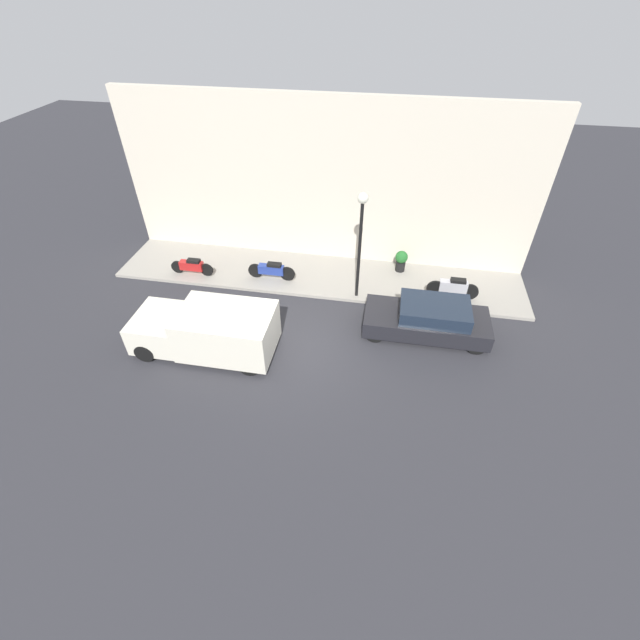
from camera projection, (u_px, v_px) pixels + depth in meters
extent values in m
plane|color=#2D2D33|center=(294.00, 351.00, 14.53)|extent=(60.00, 60.00, 0.00)
cube|color=gray|center=(318.00, 275.00, 17.95)|extent=(3.03, 16.74, 0.12)
cube|color=beige|center=(325.00, 184.00, 17.11)|extent=(0.30, 16.74, 6.66)
cube|color=black|center=(426.00, 322.00, 14.98)|extent=(1.78, 4.30, 0.61)
cube|color=#192333|center=(435.00, 310.00, 14.59)|extent=(1.57, 2.36, 0.50)
cylinder|color=black|center=(375.00, 334.00, 14.73)|extent=(0.20, 0.60, 0.60)
cylinder|color=black|center=(378.00, 307.00, 15.90)|extent=(0.20, 0.60, 0.60)
cylinder|color=black|center=(477.00, 346.00, 14.28)|extent=(0.20, 0.60, 0.60)
cylinder|color=black|center=(472.00, 317.00, 15.44)|extent=(0.20, 0.60, 0.60)
cube|color=silver|center=(227.00, 331.00, 13.95)|extent=(2.03, 3.06, 1.45)
cube|color=silver|center=(162.00, 328.00, 14.41)|extent=(1.92, 1.65, 1.02)
cube|color=#192333|center=(153.00, 320.00, 14.26)|extent=(1.72, 0.91, 0.41)
cylinder|color=black|center=(145.00, 352.00, 14.00)|extent=(0.22, 0.67, 0.67)
cylinder|color=black|center=(169.00, 319.00, 15.34)|extent=(0.22, 0.67, 0.67)
cylinder|color=black|center=(249.00, 366.00, 13.53)|extent=(0.22, 0.67, 0.67)
cylinder|color=black|center=(264.00, 330.00, 14.86)|extent=(0.22, 0.67, 0.67)
cube|color=#B21E1E|center=(192.00, 266.00, 17.66)|extent=(0.30, 0.97, 0.36)
cube|color=black|center=(193.00, 261.00, 17.49)|extent=(0.27, 0.53, 0.12)
cylinder|color=black|center=(178.00, 267.00, 17.84)|extent=(0.10, 0.53, 0.53)
cylinder|color=black|center=(207.00, 270.00, 17.67)|extent=(0.10, 0.53, 0.53)
cube|color=navy|center=(271.00, 269.00, 17.39)|extent=(0.30, 1.04, 0.36)
cube|color=black|center=(274.00, 265.00, 17.21)|extent=(0.27, 0.57, 0.12)
cylinder|color=black|center=(256.00, 271.00, 17.56)|extent=(0.10, 0.60, 0.60)
cylinder|color=black|center=(288.00, 274.00, 17.38)|extent=(0.10, 0.60, 0.60)
cube|color=#B7B7BF|center=(453.00, 286.00, 16.35)|extent=(0.30, 1.04, 0.45)
cube|color=black|center=(458.00, 281.00, 16.15)|extent=(0.27, 0.57, 0.12)
cylinder|color=black|center=(435.00, 288.00, 16.55)|extent=(0.10, 0.66, 0.66)
cylinder|color=black|center=(469.00, 292.00, 16.38)|extent=(0.10, 0.66, 0.66)
cylinder|color=black|center=(359.00, 252.00, 15.53)|extent=(0.12, 0.12, 3.90)
sphere|color=silver|center=(363.00, 198.00, 14.21)|extent=(0.38, 0.38, 0.38)
cylinder|color=black|center=(400.00, 266.00, 17.99)|extent=(0.40, 0.40, 0.44)
sphere|color=#236628|center=(402.00, 257.00, 17.72)|extent=(0.52, 0.52, 0.52)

